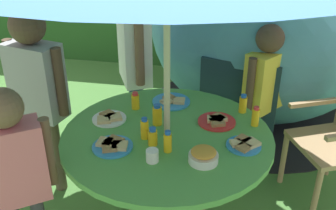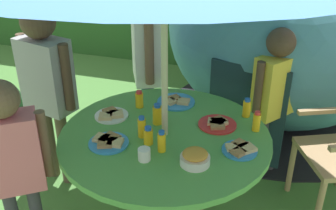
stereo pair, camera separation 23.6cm
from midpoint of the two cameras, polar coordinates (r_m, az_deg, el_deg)
garden_table at (r=2.42m, az=-2.95°, el=-7.53°), size 1.23×1.23×0.70m
dome_tent at (r=3.78m, az=11.80°, el=10.93°), size 2.49×2.49×1.74m
child_in_yellow_shirt at (r=2.92m, az=11.44°, el=3.28°), size 0.31×0.34×1.16m
child_in_white_shirt at (r=3.08m, az=-7.07°, el=7.99°), size 0.34×0.43×1.40m
child_in_grey_shirt at (r=2.77m, az=-20.64°, el=3.14°), size 0.44×0.27×1.34m
child_in_pink_shirt at (r=2.20m, az=-24.02°, el=-7.81°), size 0.34×0.31×1.15m
snack_bowl at (r=2.08m, az=1.84°, el=-7.37°), size 0.16×0.16×0.08m
plate_front_edge at (r=2.50m, az=-11.10°, el=-1.92°), size 0.21×0.21×0.03m
plate_mid_left at (r=2.43m, az=4.26°, el=-2.35°), size 0.23×0.23×0.03m
plate_far_right at (r=2.24m, az=-10.98°, el=-5.77°), size 0.23×0.23×0.03m
plate_near_left at (r=2.66m, az=-2.03°, el=0.50°), size 0.25×0.25×0.03m
plate_center_back at (r=2.23m, az=7.86°, el=-5.69°), size 0.19×0.19×0.03m
juice_bottle_near_right at (r=2.15m, az=-3.20°, el=-5.39°), size 0.04×0.04×0.13m
juice_bottle_far_left at (r=2.27m, az=-6.34°, el=-3.48°), size 0.05×0.05×0.13m
juice_bottle_center_front at (r=2.40m, az=-4.37°, el=-1.52°), size 0.06×0.06×0.13m
juice_bottle_mid_right at (r=2.41m, az=9.70°, el=-1.74°), size 0.05×0.05×0.13m
juice_bottle_back_edge at (r=2.59m, az=-7.29°, el=0.49°), size 0.05×0.05×0.12m
juice_bottle_spot_a at (r=2.21m, az=-5.27°, el=-4.66°), size 0.05×0.05×0.11m
juice_bottle_spot_b at (r=2.55m, az=8.10°, el=0.08°), size 0.05×0.05×0.12m
cup_near at (r=2.09m, az=-5.52°, el=-7.34°), size 0.07×0.07×0.07m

